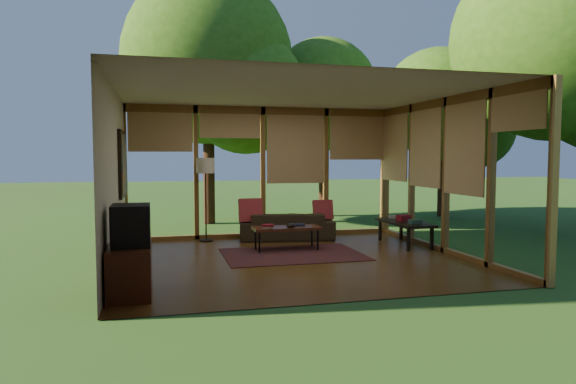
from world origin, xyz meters
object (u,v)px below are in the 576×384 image
object	(u,v)px
side_console	(405,223)
sofa	(287,226)
media_cabinet	(130,270)
coffee_table	(286,229)
floor_lamp	(205,170)
television	(131,225)

from	to	relation	value
side_console	sofa	bearing A→B (deg)	149.87
media_cabinet	coffee_table	world-z (taller)	media_cabinet
sofa	coffee_table	size ratio (longest dim) A/B	1.57
floor_lamp	side_console	distance (m)	3.99
sofa	coffee_table	xyz separation A→B (m)	(-0.30, -1.16, 0.12)
side_console	television	bearing A→B (deg)	-153.95
floor_lamp	side_console	size ratio (longest dim) A/B	1.18
sofa	floor_lamp	xyz separation A→B (m)	(-1.60, 0.20, 1.13)
sofa	media_cabinet	bearing A→B (deg)	60.22
coffee_table	side_console	size ratio (longest dim) A/B	0.86
television	sofa	bearing A→B (deg)	51.31
coffee_table	side_console	xyz separation A→B (m)	(2.31, -0.01, 0.02)
television	side_console	world-z (taller)	television
media_cabinet	side_console	distance (m)	5.42
sofa	television	size ratio (longest dim) A/B	3.43
floor_lamp	coffee_table	distance (m)	2.14
television	floor_lamp	xyz separation A→B (m)	(1.23, 3.74, 0.56)
media_cabinet	television	distance (m)	0.55
sofa	floor_lamp	distance (m)	1.97
media_cabinet	floor_lamp	bearing A→B (deg)	71.44
floor_lamp	sofa	bearing A→B (deg)	-7.06
television	side_console	distance (m)	5.42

